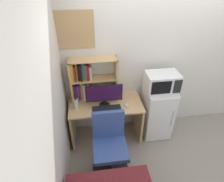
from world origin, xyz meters
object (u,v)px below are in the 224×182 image
object	(u,v)px
mini_fridge	(157,112)
desk_chair	(110,148)
computer_mouse	(126,105)
water_bottle	(76,104)
hutch_bookshelf	(86,79)
keyboard	(107,108)
wall_corkboard	(70,30)
microwave	(162,82)
monitor	(104,95)

from	to	relation	value
mini_fridge	desk_chair	bearing A→B (deg)	-145.37
computer_mouse	water_bottle	world-z (taller)	water_bottle
hutch_bookshelf	water_bottle	size ratio (longest dim) A/B	3.86
water_bottle	mini_fridge	size ratio (longest dim) A/B	0.20
keyboard	computer_mouse	size ratio (longest dim) A/B	5.60
computer_mouse	mini_fridge	size ratio (longest dim) A/B	0.08
water_bottle	wall_corkboard	world-z (taller)	wall_corkboard
desk_chair	microwave	bearing A→B (deg)	34.75
hutch_bookshelf	computer_mouse	size ratio (longest dim) A/B	9.26
hutch_bookshelf	water_bottle	bearing A→B (deg)	-125.67
mini_fridge	microwave	distance (m)	0.61
monitor	computer_mouse	world-z (taller)	monitor
hutch_bookshelf	keyboard	xyz separation A→B (m)	(0.28, -0.33, -0.35)
keyboard	wall_corkboard	xyz separation A→B (m)	(-0.44, 0.43, 1.10)
mini_fridge	desk_chair	xyz separation A→B (m)	(-0.91, -0.63, -0.04)
water_bottle	hutch_bookshelf	bearing A→B (deg)	54.33
mini_fridge	microwave	size ratio (longest dim) A/B	1.85
monitor	desk_chair	bearing A→B (deg)	-89.30
mini_fridge	monitor	bearing A→B (deg)	-177.18
keyboard	computer_mouse	world-z (taller)	computer_mouse
monitor	hutch_bookshelf	bearing A→B (deg)	136.79
mini_fridge	desk_chair	distance (m)	1.11
computer_mouse	hutch_bookshelf	bearing A→B (deg)	152.59
computer_mouse	mini_fridge	bearing A→B (deg)	11.31
water_bottle	mini_fridge	distance (m)	1.41
mini_fridge	wall_corkboard	world-z (taller)	wall_corkboard
hutch_bookshelf	desk_chair	size ratio (longest dim) A/B	0.76
monitor	microwave	size ratio (longest dim) A/B	1.12
monitor	mini_fridge	distance (m)	1.04
microwave	desk_chair	size ratio (longest dim) A/B	0.52
keyboard	mini_fridge	distance (m)	0.95
desk_chair	wall_corkboard	bearing A→B (deg)	114.62
mini_fridge	wall_corkboard	distance (m)	1.95
keyboard	desk_chair	distance (m)	0.60
mini_fridge	wall_corkboard	bearing A→B (deg)	167.70
computer_mouse	monitor	bearing A→B (deg)	168.38
mini_fridge	microwave	bearing A→B (deg)	89.73
microwave	desk_chair	distance (m)	1.29
computer_mouse	mini_fridge	distance (m)	0.66
water_bottle	microwave	distance (m)	1.38
hutch_bookshelf	desk_chair	xyz separation A→B (m)	(0.26, -0.82, -0.69)
keyboard	mini_fridge	size ratio (longest dim) A/B	0.48
water_bottle	mini_fridge	xyz separation A→B (m)	(1.36, 0.06, -0.37)
keyboard	computer_mouse	distance (m)	0.32
hutch_bookshelf	mini_fridge	bearing A→B (deg)	-9.36
hutch_bookshelf	microwave	world-z (taller)	hutch_bookshelf
monitor	microwave	bearing A→B (deg)	3.01
microwave	water_bottle	bearing A→B (deg)	-177.40
microwave	wall_corkboard	xyz separation A→B (m)	(-1.34, 0.29, 0.77)
monitor	water_bottle	distance (m)	0.45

